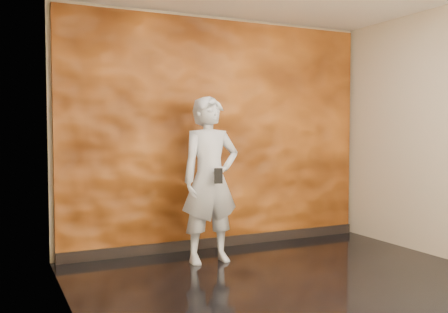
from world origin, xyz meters
TOP-DOWN VIEW (x-y plane):
  - room at (0.00, 0.00)m, footprint 4.02×4.02m
  - feature_wall at (0.00, 1.96)m, footprint 3.90×0.06m
  - baseboard at (0.00, 1.92)m, footprint 3.90×0.04m
  - man at (-0.41, 1.34)m, footprint 0.66×0.43m
  - phone at (-0.43, 1.09)m, footprint 0.09×0.03m

SIDE VIEW (x-z plane):
  - baseboard at x=0.00m, z-range 0.00..0.12m
  - man at x=-0.41m, z-range 0.00..1.79m
  - phone at x=-0.43m, z-range 0.88..1.04m
  - feature_wall at x=0.00m, z-range 0.00..2.75m
  - room at x=0.00m, z-range -0.01..2.81m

